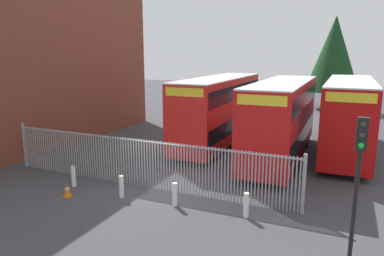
{
  "coord_description": "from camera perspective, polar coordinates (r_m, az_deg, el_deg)",
  "views": [
    {
      "loc": [
        7.47,
        -12.95,
        5.93
      ],
      "look_at": [
        0.0,
        4.0,
        2.0
      ],
      "focal_mm": 32.96,
      "sensor_mm": 36.0,
      "label": 1
    }
  ],
  "objects": [
    {
      "name": "bollard_far_right",
      "position": [
        13.37,
        8.76,
        -12.25
      ],
      "size": [
        0.2,
        0.2,
        0.95
      ],
      "primitive_type": "cylinder",
      "color": "silver",
      "rests_on": "ground"
    },
    {
      "name": "double_decker_bus_near_gate",
      "position": [
        20.59,
        14.35,
        1.8
      ],
      "size": [
        2.54,
        10.81,
        4.42
      ],
      "color": "red",
      "rests_on": "ground"
    },
    {
      "name": "depot_building_brick",
      "position": [
        25.92,
        -27.65,
        10.09
      ],
      "size": [
        7.61,
        20.84,
        11.36
      ],
      "primitive_type": "cube",
      "color": "brown",
      "rests_on": "ground"
    },
    {
      "name": "bollard_near_left",
      "position": [
        16.98,
        -18.61,
        -7.41
      ],
      "size": [
        0.2,
        0.2,
        0.95
      ],
      "primitive_type": "cylinder",
      "color": "silver",
      "rests_on": "ground"
    },
    {
      "name": "tree_tall_back",
      "position": [
        41.27,
        21.97,
        11.07
      ],
      "size": [
        5.57,
        5.57,
        9.87
      ],
      "color": "#4C3823",
      "rests_on": "ground"
    },
    {
      "name": "double_decker_bus_behind_fence_left",
      "position": [
        23.16,
        4.4,
        3.23
      ],
      "size": [
        2.54,
        10.81,
        4.42
      ],
      "color": "red",
      "rests_on": "ground"
    },
    {
      "name": "traffic_light_kerbside",
      "position": [
        10.48,
        25.37,
        -5.53
      ],
      "size": [
        0.28,
        0.33,
        4.3
      ],
      "color": "black",
      "rests_on": "ground"
    },
    {
      "name": "traffic_cone_by_gate",
      "position": [
        15.98,
        -19.53,
        -9.41
      ],
      "size": [
        0.34,
        0.34,
        0.59
      ],
      "color": "orange",
      "rests_on": "ground"
    },
    {
      "name": "bollard_near_right",
      "position": [
        14.15,
        -2.8,
        -10.7
      ],
      "size": [
        0.2,
        0.2,
        0.95
      ],
      "primitive_type": "cylinder",
      "color": "silver",
      "rests_on": "ground"
    },
    {
      "name": "palisade_fence",
      "position": [
        16.1,
        -8.53,
        -5.32
      ],
      "size": [
        14.39,
        0.14,
        2.35
      ],
      "color": "gray",
      "rests_on": "ground"
    },
    {
      "name": "bollard_center_front",
      "position": [
        15.22,
        -11.37,
        -9.27
      ],
      "size": [
        0.2,
        0.2,
        0.95
      ],
      "primitive_type": "cylinder",
      "color": "silver",
      "rests_on": "ground"
    },
    {
      "name": "ground_plane",
      "position": [
        23.02,
        4.02,
        -2.98
      ],
      "size": [
        100.0,
        100.0,
        0.0
      ],
      "primitive_type": "plane",
      "color": "#3D3D42"
    },
    {
      "name": "double_decker_bus_behind_fence_right",
      "position": [
        22.82,
        23.96,
        2.1
      ],
      "size": [
        2.54,
        10.81,
        4.42
      ],
      "color": "#B70C0C",
      "rests_on": "ground"
    }
  ]
}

